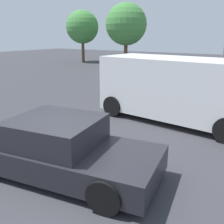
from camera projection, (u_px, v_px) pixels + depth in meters
The scene contains 7 objects.
ground_plane at pixel (68, 179), 5.41m from camera, with size 80.00×80.00×0.00m, color #38383D.
sedan_foreground at pixel (60, 149), 5.52m from camera, with size 4.52×2.48×1.25m.
dog at pixel (33, 118), 8.54m from camera, with size 0.60×0.41×0.44m.
van_white at pixel (177, 88), 8.83m from camera, with size 5.43×2.65×2.19m.
pedestrian at pixel (184, 79), 11.78m from camera, with size 0.42×0.49×1.66m.
tree_back_left at pixel (82, 27), 28.00m from camera, with size 3.56×3.56×5.56m.
tree_back_center at pixel (126, 24), 25.09m from camera, with size 4.06×4.06×5.98m.
Camera 1 is at (3.42, -3.46, 2.92)m, focal length 40.98 mm.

